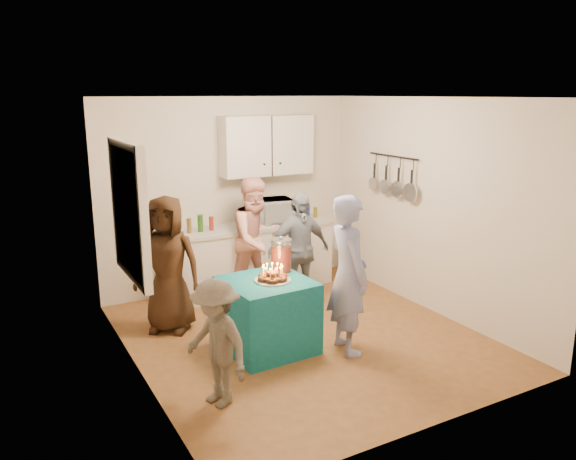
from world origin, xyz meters
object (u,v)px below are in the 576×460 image
microwave (270,211)px  woman_back_right (299,251)px  woman_back_left (167,264)px  party_table (267,315)px  woman_back_center (257,239)px  counter (253,259)px  punch_jar (281,256)px  child_near_left (216,343)px  man_birthday (348,275)px

microwave → woman_back_right: (-0.04, -0.87, -0.34)m
microwave → woman_back_left: bearing=-146.2°
party_table → woman_back_center: woman_back_center is taller
microwave → counter: bearing=-171.0°
punch_jar → woman_back_left: woman_back_left is taller
microwave → woman_back_center: 0.60m
woman_back_center → child_near_left: size_ratio=1.42×
counter → microwave: size_ratio=3.70×
party_table → man_birthday: 0.95m
party_table → counter: bearing=68.9°
punch_jar → man_birthday: man_birthday is taller
woman_back_left → woman_back_right: woman_back_left is taller
woman_back_right → child_near_left: woman_back_right is taller
woman_back_right → woman_back_left: bearing=175.9°
woman_back_right → microwave: bearing=86.6°
woman_back_left → child_near_left: size_ratio=1.37×
man_birthday → woman_back_right: 1.35m
man_birthday → woman_back_left: size_ratio=1.07×
microwave → child_near_left: 3.15m
woman_back_right → child_near_left: (-1.77, -1.66, -0.17)m
punch_jar → woman_back_center: bearing=76.7°
punch_jar → man_birthday: size_ratio=0.20×
counter → woman_back_right: (0.22, -0.87, 0.30)m
woman_back_right → party_table: bearing=-136.0°
microwave → woman_back_left: 1.88m
woman_back_center → woman_back_right: bearing=-68.4°
counter → punch_jar: 1.69m
counter → man_birthday: size_ratio=1.32×
man_birthday → microwave: bearing=2.0°
party_table → woman_back_left: 1.30m
child_near_left → woman_back_right: bearing=117.0°
party_table → woman_back_left: woman_back_left is taller
woman_back_right → woman_back_center: bearing=123.7°
man_birthday → woman_back_left: (-1.46, 1.42, -0.05)m
man_birthday → child_near_left: man_birthday is taller
counter → child_near_left: (-1.55, -2.53, 0.14)m
child_near_left → microwave: bearing=128.3°
child_near_left → woman_back_left: bearing=159.8°
microwave → woman_back_right: woman_back_right is taller
counter → man_birthday: bearing=-89.2°
microwave → punch_jar: 1.71m
woman_back_right → punch_jar: bearing=-132.9°
woman_back_left → woman_back_right: (1.65, -0.09, -0.04)m
woman_back_left → child_near_left: (-0.12, -1.75, -0.21)m
counter → microwave: bearing=0.0°
counter → man_birthday: man_birthday is taller
microwave → party_table: 2.12m
punch_jar → counter: bearing=75.5°
woman_back_right → man_birthday: bearing=-98.9°
microwave → punch_jar: size_ratio=1.75×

